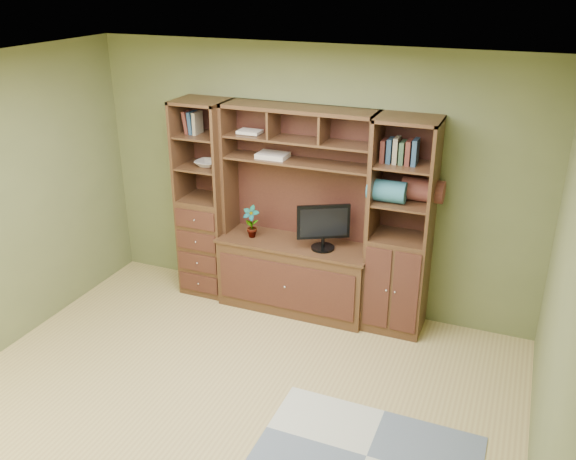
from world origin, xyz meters
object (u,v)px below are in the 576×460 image
at_px(left_tower, 205,200).
at_px(monitor, 323,219).
at_px(center_hutch, 295,215).
at_px(right_tower, 401,229).

distance_m(left_tower, monitor, 1.31).
height_order(left_tower, monitor, left_tower).
xyz_separation_m(center_hutch, left_tower, (-1.00, 0.04, 0.00)).
bearing_deg(monitor, center_hutch, 145.25).
relative_size(center_hutch, monitor, 3.32).
bearing_deg(right_tower, center_hutch, -177.77).
bearing_deg(left_tower, right_tower, 0.00).
bearing_deg(right_tower, left_tower, 180.00).
bearing_deg(center_hutch, right_tower, 2.23).
relative_size(center_hutch, left_tower, 1.00).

